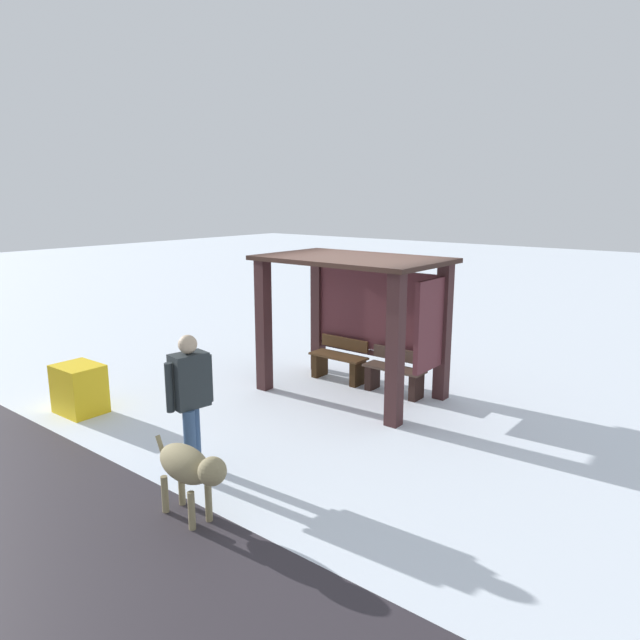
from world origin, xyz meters
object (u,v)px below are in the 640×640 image
bench_center_inside (395,374)px  bench_left_inside (339,362)px  person_walking (190,393)px  grit_bin (79,389)px  dog (189,467)px  bus_shelter (364,301)px

bench_center_inside → bench_left_inside: bearing=180.0°
person_walking → grit_bin: bearing=176.9°
dog → grit_bin: size_ratio=1.48×
grit_bin → dog: bearing=-13.2°
bench_left_inside → person_walking: size_ratio=0.63×
bus_shelter → bench_center_inside: bus_shelter is taller
bench_left_inside → grit_bin: bearing=-119.8°
bench_center_inside → grit_bin: grit_bin is taller
dog → grit_bin: dog is taller
bench_center_inside → grit_bin: (-3.24, -3.67, 0.04)m
bus_shelter → bench_center_inside: bearing=27.5°
bench_left_inside → grit_bin: bench_left_inside is taller
bus_shelter → grit_bin: (-2.78, -3.43, -1.17)m
bus_shelter → bench_left_inside: bearing=160.1°
bus_shelter → person_walking: 3.63m
bus_shelter → dog: 4.48m
bus_shelter → bench_center_inside: size_ratio=2.79×
person_walking → bench_center_inside: bearing=83.6°
bench_left_inside → person_walking: 3.94m
bench_left_inside → grit_bin: (-2.10, -3.67, 0.04)m
person_walking → dog: bearing=-40.2°
person_walking → bus_shelter: bearing=90.6°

